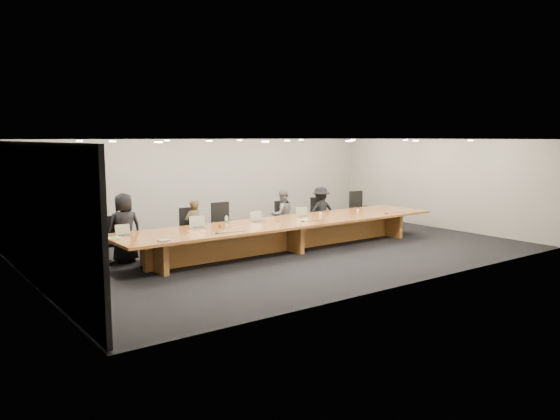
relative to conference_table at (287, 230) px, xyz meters
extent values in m
plane|color=black|center=(0.00, 0.00, -0.52)|extent=(12.00, 12.00, 0.00)
cube|color=beige|center=(0.00, 4.00, 0.88)|extent=(12.00, 0.02, 2.80)
cube|color=black|center=(-5.94, 0.00, 0.85)|extent=(0.08, 7.84, 2.74)
cube|color=brown|center=(0.00, 0.00, 0.20)|extent=(9.00, 1.80, 0.06)
cube|color=brown|center=(0.00, 0.00, -0.18)|extent=(7.65, 0.15, 0.69)
cube|color=brown|center=(-3.60, 0.00, -0.18)|extent=(0.12, 1.26, 0.69)
cube|color=brown|center=(0.00, 0.00, -0.18)|extent=(0.12, 1.26, 0.69)
cube|color=brown|center=(3.60, 0.00, -0.18)|extent=(0.12, 1.26, 0.69)
imported|color=black|center=(-3.79, 1.18, 0.28)|extent=(0.80, 0.54, 1.60)
imported|color=#38311F|center=(-2.04, 1.15, 0.15)|extent=(0.53, 0.39, 1.33)
imported|color=#5E5E61|center=(0.76, 1.21, 0.19)|extent=(0.77, 0.65, 1.41)
imported|color=black|center=(2.13, 1.17, 0.19)|extent=(0.99, 0.68, 1.42)
cylinder|color=silver|center=(-1.69, 0.14, 0.35)|extent=(0.08, 0.08, 0.25)
cylinder|color=brown|center=(-1.95, 0.02, 0.28)|extent=(0.09, 0.09, 0.10)
cone|color=silver|center=(1.25, 0.16, 0.28)|extent=(0.08, 0.08, 0.09)
cone|color=silver|center=(2.57, 0.09, 0.28)|extent=(0.10, 0.10, 0.10)
cube|color=silver|center=(-4.35, 0.27, 0.24)|extent=(0.32, 0.29, 0.02)
cube|color=#5ABC32|center=(-4.34, 0.26, 0.26)|extent=(0.15, 0.08, 0.02)
cube|color=#B2B2B7|center=(-3.65, -0.66, 0.25)|extent=(0.23, 0.17, 0.03)
cone|color=black|center=(-2.35, -0.54, 0.24)|extent=(0.13, 0.13, 0.03)
cone|color=black|center=(0.25, -0.33, 0.24)|extent=(0.15, 0.15, 0.03)
cone|color=black|center=(3.04, -0.56, 0.24)|extent=(0.13, 0.13, 0.03)
camera|label=1|loc=(-8.25, -10.84, 2.33)|focal=35.00mm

